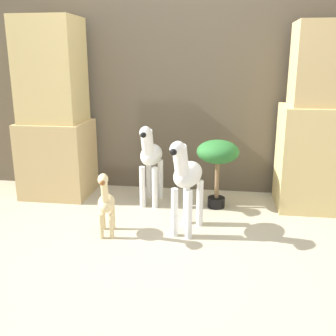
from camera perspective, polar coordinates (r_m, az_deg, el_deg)
name	(u,v)px	position (r m, az deg, el deg)	size (l,w,h in m)	color
ground_plane	(165,244)	(2.76, -0.47, -10.96)	(14.00, 14.00, 0.00)	#B2A88E
wall_back	(185,74)	(3.72, 2.50, 13.49)	(6.40, 0.08, 2.20)	brown
rock_pillar_left	(54,116)	(3.70, -16.16, 7.23)	(0.60, 0.51, 1.58)	tan
rock_pillar_right	(318,128)	(3.47, 20.95, 5.43)	(0.60, 0.51, 1.52)	#D1B775
zebra_right	(186,178)	(2.79, 2.67, -1.41)	(0.26, 0.49, 0.72)	white
zebra_left	(151,157)	(3.36, -2.55, 1.56)	(0.19, 0.48, 0.72)	white
giraffe_figurine	(106,202)	(2.82, -8.99, -4.83)	(0.17, 0.35, 0.50)	beige
potted_palm_front	(218,156)	(3.30, 7.23, 1.77)	(0.35, 0.35, 0.59)	black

